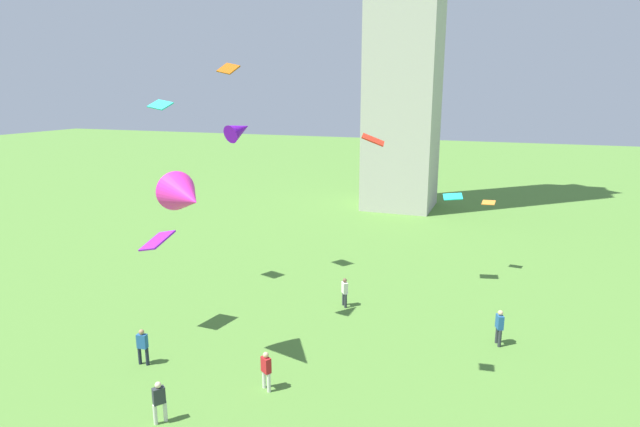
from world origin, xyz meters
name	(u,v)px	position (x,y,z in m)	size (l,w,h in m)	color
person_0	(143,345)	(-7.97, 12.75, 0.90)	(0.49, 0.28, 1.59)	#1E2333
person_1	(345,291)	(-1.90, 21.42, 0.90)	(0.44, 0.47, 1.58)	#2D3338
person_3	(499,325)	(5.93, 19.79, 0.95)	(0.39, 0.50, 1.67)	#2D3338
person_4	(159,400)	(-4.84, 9.76, 0.89)	(0.43, 0.47, 1.56)	silver
person_5	(266,369)	(-2.29, 12.85, 0.90)	(0.48, 0.42, 1.59)	silver
kite_flying_0	(489,203)	(4.73, 29.74, 4.50)	(0.83, 0.62, 0.26)	orange
kite_flying_1	(160,105)	(-12.12, 20.45, 10.49)	(1.43, 1.08, 0.57)	#2DCDC3
kite_flying_2	(186,196)	(-5.57, 13.02, 7.34)	(2.77, 2.60, 1.66)	#F127A6
kite_flying_3	(157,241)	(-9.17, 15.68, 4.50)	(1.13, 1.63, 0.79)	#941DD8
kite_flying_4	(228,69)	(-9.56, 23.39, 12.44)	(1.48, 1.14, 0.72)	#BD540B
kite_flying_6	(239,130)	(-5.60, 17.34, 9.53)	(1.18, 1.52, 1.11)	#6B0CBE
kite_flying_7	(373,140)	(1.43, 13.84, 9.62)	(0.81, 0.70, 0.42)	red
kite_flying_8	(453,197)	(2.85, 26.82, 5.29)	(1.19, 0.91, 0.36)	#22E3E0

